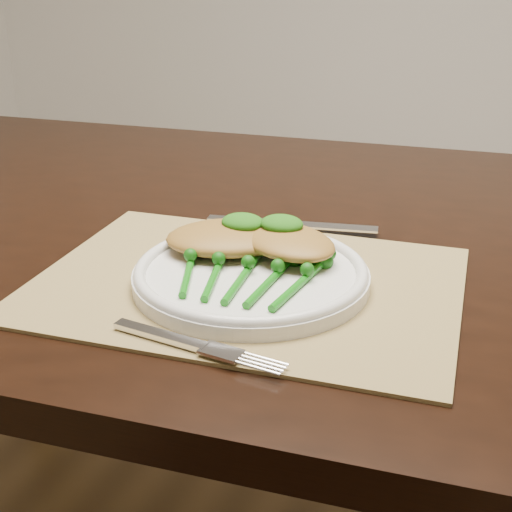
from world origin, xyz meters
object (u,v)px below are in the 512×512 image
at_px(placemat, 247,283).
at_px(broccolini_bundle, 243,276).
at_px(dinner_plate, 251,274).
at_px(chicken_fillet_left, 230,237).
at_px(dining_table, 295,454).

xyz_separation_m(placemat, broccolini_bundle, (0.01, -0.03, 0.02)).
distance_m(dinner_plate, chicken_fillet_left, 0.07).
xyz_separation_m(dining_table, placemat, (0.00, -0.20, 0.37)).
bearing_deg(chicken_fillet_left, dining_table, 49.33).
bearing_deg(chicken_fillet_left, placemat, -76.61).
relative_size(dining_table, broccolini_bundle, 9.77).
relative_size(chicken_fillet_left, broccolini_bundle, 0.85).
relative_size(placemat, dinner_plate, 1.78).
relative_size(dining_table, placemat, 3.73).
bearing_deg(placemat, broccolini_bundle, -80.18).
relative_size(dinner_plate, chicken_fillet_left, 1.73).
distance_m(placemat, broccolini_bundle, 0.03).
relative_size(dining_table, dinner_plate, 6.65).
bearing_deg(dinner_plate, dining_table, 92.86).
height_order(placemat, broccolini_bundle, broccolini_bundle).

